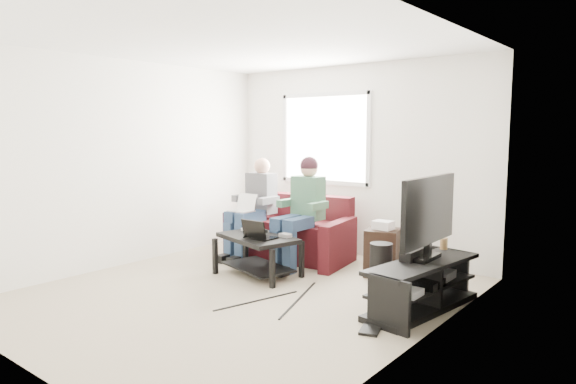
{
  "coord_description": "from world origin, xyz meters",
  "views": [
    {
      "loc": [
        3.68,
        -3.82,
        1.72
      ],
      "look_at": [
        0.14,
        0.6,
        1.03
      ],
      "focal_mm": 32.0,
      "sensor_mm": 36.0,
      "label": 1
    }
  ],
  "objects_px": {
    "tv_stand": "(422,288)",
    "subwoofer": "(381,269)",
    "tv": "(429,213)",
    "end_table": "(383,251)",
    "coffee_table": "(258,246)",
    "sofa": "(291,234)"
  },
  "relations": [
    {
      "from": "tv_stand",
      "to": "end_table",
      "type": "xyz_separation_m",
      "value": [
        -0.86,
        0.8,
        0.08
      ]
    },
    {
      "from": "sofa",
      "to": "coffee_table",
      "type": "height_order",
      "value": "sofa"
    },
    {
      "from": "coffee_table",
      "to": "subwoofer",
      "type": "relative_size",
      "value": 2.0
    },
    {
      "from": "tv",
      "to": "subwoofer",
      "type": "bearing_deg",
      "value": 171.36
    },
    {
      "from": "tv_stand",
      "to": "tv",
      "type": "distance_m",
      "value": 0.73
    },
    {
      "from": "subwoofer",
      "to": "end_table",
      "type": "xyz_separation_m",
      "value": [
        -0.31,
        0.62,
        0.02
      ]
    },
    {
      "from": "end_table",
      "to": "subwoofer",
      "type": "bearing_deg",
      "value": -63.24
    },
    {
      "from": "tv_stand",
      "to": "end_table",
      "type": "distance_m",
      "value": 1.18
    },
    {
      "from": "coffee_table",
      "to": "end_table",
      "type": "distance_m",
      "value": 1.48
    },
    {
      "from": "end_table",
      "to": "tv_stand",
      "type": "bearing_deg",
      "value": -43.07
    },
    {
      "from": "coffee_table",
      "to": "subwoofer",
      "type": "xyz_separation_m",
      "value": [
        1.47,
        0.3,
        -0.09
      ]
    },
    {
      "from": "subwoofer",
      "to": "sofa",
      "type": "bearing_deg",
      "value": 159.04
    },
    {
      "from": "tv_stand",
      "to": "subwoofer",
      "type": "relative_size",
      "value": 2.72
    },
    {
      "from": "coffee_table",
      "to": "tv_stand",
      "type": "xyz_separation_m",
      "value": [
        2.01,
        0.12,
        -0.14
      ]
    },
    {
      "from": "sofa",
      "to": "end_table",
      "type": "bearing_deg",
      "value": -1.84
    },
    {
      "from": "tv_stand",
      "to": "subwoofer",
      "type": "bearing_deg",
      "value": 161.51
    },
    {
      "from": "tv_stand",
      "to": "end_table",
      "type": "relative_size",
      "value": 2.23
    },
    {
      "from": "tv",
      "to": "subwoofer",
      "type": "height_order",
      "value": "tv"
    },
    {
      "from": "tv",
      "to": "subwoofer",
      "type": "xyz_separation_m",
      "value": [
        -0.54,
        0.08,
        -0.66
      ]
    },
    {
      "from": "sofa",
      "to": "tv",
      "type": "bearing_deg",
      "value": -18.16
    },
    {
      "from": "coffee_table",
      "to": "sofa",
      "type": "bearing_deg",
      "value": 105.62
    },
    {
      "from": "tv_stand",
      "to": "tv",
      "type": "bearing_deg",
      "value": 91.47
    }
  ]
}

